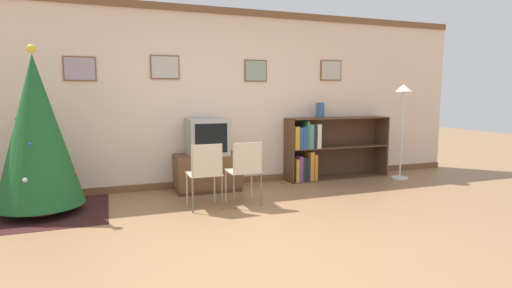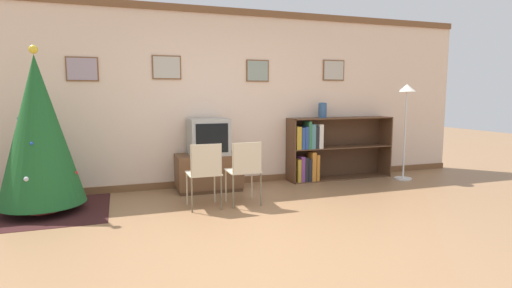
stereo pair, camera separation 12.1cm
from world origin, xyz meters
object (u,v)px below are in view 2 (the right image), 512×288
(folding_chair_left, at_px, (205,171))
(vase, at_px, (323,110))
(bookshelf, at_px, (322,150))
(standing_lamp, at_px, (406,107))
(tv_console, at_px, (209,172))
(television, at_px, (208,136))
(folding_chair_right, at_px, (245,169))
(christmas_tree, at_px, (39,131))

(folding_chair_left, relative_size, vase, 3.32)
(bookshelf, xyz_separation_m, standing_lamp, (1.29, -0.42, 0.70))
(tv_console, relative_size, television, 1.67)
(television, height_order, bookshelf, television)
(vase, xyz_separation_m, standing_lamp, (1.28, -0.46, 0.05))
(tv_console, xyz_separation_m, bookshelf, (1.93, 0.10, 0.23))
(tv_console, height_order, folding_chair_right, folding_chair_right)
(christmas_tree, bearing_deg, bookshelf, 7.82)
(vase, bearing_deg, folding_chair_right, -146.70)
(folding_chair_right, height_order, vase, vase)
(tv_console, distance_m, folding_chair_right, 1.02)
(christmas_tree, distance_m, vase, 4.10)
(television, bearing_deg, christmas_tree, -167.90)
(tv_console, xyz_separation_m, standing_lamp, (3.22, -0.32, 0.94))
(folding_chair_right, relative_size, vase, 3.32)
(folding_chair_right, bearing_deg, vase, 33.30)
(christmas_tree, bearing_deg, television, 12.10)
(television, xyz_separation_m, vase, (1.94, 0.14, 0.36))
(christmas_tree, distance_m, folding_chair_left, 2.00)
(standing_lamp, bearing_deg, tv_console, 174.29)
(folding_chair_right, xyz_separation_m, bookshelf, (1.67, 1.07, 0.03))
(bookshelf, distance_m, vase, 0.65)
(folding_chair_right, bearing_deg, standing_lamp, 12.33)
(christmas_tree, xyz_separation_m, bookshelf, (4.05, 0.56, -0.48))
(tv_console, xyz_separation_m, folding_chair_left, (-0.26, -0.97, 0.20))
(christmas_tree, height_order, folding_chair_left, christmas_tree)
(christmas_tree, xyz_separation_m, television, (2.12, 0.45, -0.18))
(folding_chair_left, height_order, folding_chair_right, same)
(bookshelf, bearing_deg, folding_chair_left, -153.91)
(christmas_tree, relative_size, television, 3.50)
(christmas_tree, distance_m, folding_chair_right, 2.48)
(television, bearing_deg, standing_lamp, -5.67)
(christmas_tree, xyz_separation_m, standing_lamp, (5.34, 0.13, 0.22))
(standing_lamp, bearing_deg, television, 174.33)
(tv_console, height_order, bookshelf, bookshelf)
(christmas_tree, distance_m, tv_console, 2.28)
(standing_lamp, bearing_deg, christmas_tree, -178.56)
(bookshelf, bearing_deg, christmas_tree, -172.18)
(folding_chair_right, xyz_separation_m, standing_lamp, (2.96, 0.65, 0.73))
(vase, height_order, standing_lamp, standing_lamp)
(christmas_tree, relative_size, folding_chair_right, 2.39)
(christmas_tree, xyz_separation_m, folding_chair_left, (1.86, -0.51, -0.51))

